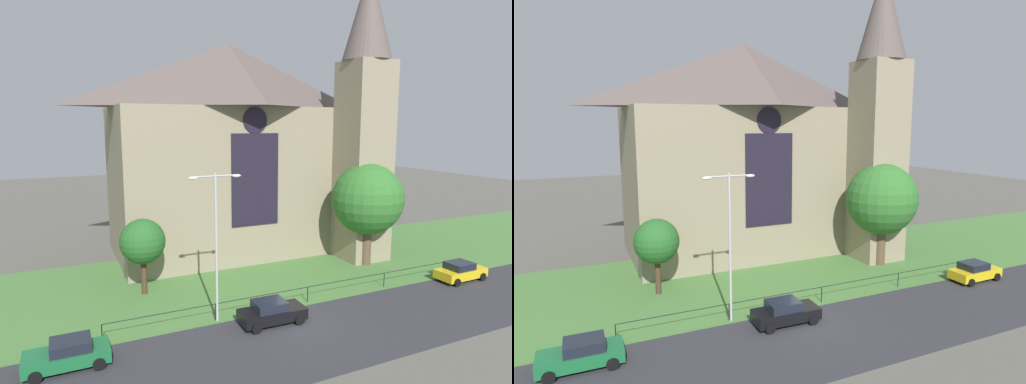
# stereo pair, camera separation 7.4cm
# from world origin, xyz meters

# --- Properties ---
(ground) EXTENTS (160.00, 160.00, 0.00)m
(ground) POSITION_xyz_m (0.00, 10.00, 0.00)
(ground) COLOR #56544C
(road_asphalt) EXTENTS (120.00, 8.00, 0.01)m
(road_asphalt) POSITION_xyz_m (0.00, -2.00, 0.00)
(road_asphalt) COLOR #2D2D33
(road_asphalt) RESTS_ON ground
(grass_verge) EXTENTS (120.00, 20.00, 0.01)m
(grass_verge) POSITION_xyz_m (0.00, 8.00, 0.00)
(grass_verge) COLOR #477538
(grass_verge) RESTS_ON ground
(church_building) EXTENTS (23.20, 16.20, 26.00)m
(church_building) POSITION_xyz_m (3.24, 16.82, 10.27)
(church_building) COLOR gray
(church_building) RESTS_ON ground
(iron_railing) EXTENTS (27.64, 0.07, 1.13)m
(iron_railing) POSITION_xyz_m (2.47, 2.50, 0.96)
(iron_railing) COLOR black
(iron_railing) RESTS_ON ground
(tree_right_near) EXTENTS (6.29, 6.29, 9.09)m
(tree_right_near) POSITION_xyz_m (11.62, 7.58, 5.89)
(tree_right_near) COLOR brown
(tree_right_near) RESTS_ON ground
(tree_left_near) EXTENTS (3.31, 3.31, 5.66)m
(tree_left_near) POSITION_xyz_m (-7.72, 8.92, 3.96)
(tree_left_near) COLOR #423021
(tree_left_near) RESTS_ON ground
(streetlamp_near) EXTENTS (3.37, 0.26, 9.54)m
(streetlamp_near) POSITION_xyz_m (-4.33, 2.40, 5.95)
(streetlamp_near) COLOR #B2B2B7
(streetlamp_near) RESTS_ON ground
(parked_car_green) EXTENTS (4.21, 2.04, 1.51)m
(parked_car_green) POSITION_xyz_m (-13.15, 0.51, 0.74)
(parked_car_green) COLOR #196033
(parked_car_green) RESTS_ON ground
(parked_car_black) EXTENTS (4.24, 2.09, 1.51)m
(parked_car_black) POSITION_xyz_m (-1.35, 0.60, 0.74)
(parked_car_black) COLOR black
(parked_car_black) RESTS_ON ground
(parked_car_yellow) EXTENTS (4.23, 2.09, 1.51)m
(parked_car_yellow) POSITION_xyz_m (15.95, 1.07, 0.74)
(parked_car_yellow) COLOR gold
(parked_car_yellow) RESTS_ON ground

